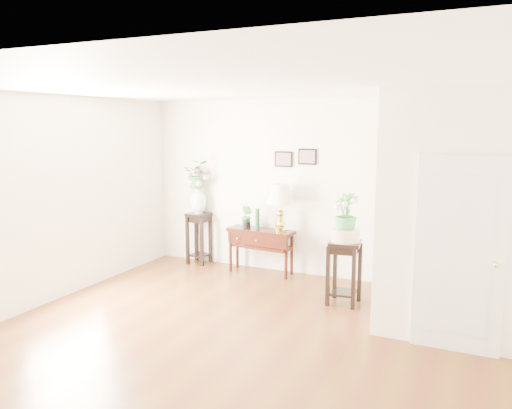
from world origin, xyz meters
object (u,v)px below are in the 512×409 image
Objects in this scene: console_table at (261,251)px; table_lamp at (281,209)px; plant_stand_a at (199,238)px; plant_stand_b at (344,273)px.

table_lamp reaches higher than console_table.
console_table is 1.24× the size of plant_stand_a.
plant_stand_a is at bearing 162.31° from plant_stand_b.
table_lamp is (0.34, 0.00, 0.72)m from console_table.
table_lamp reaches higher than plant_stand_b.
console_table is 1.27× the size of plant_stand_b.
plant_stand_a is (-1.22, 0.10, 0.08)m from console_table.
table_lamp is 1.62m from plant_stand_b.
table_lamp is at bearing 5.05° from console_table.
plant_stand_b is at bearing -17.69° from plant_stand_a.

